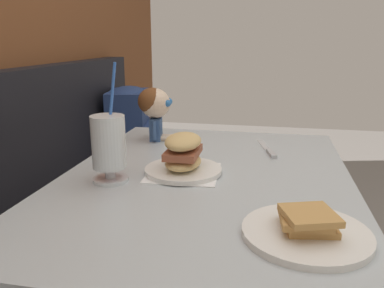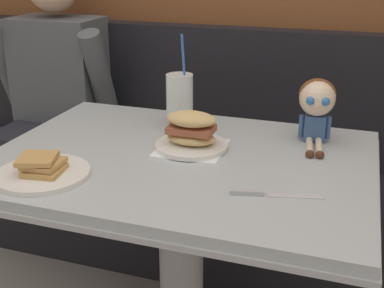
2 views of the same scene
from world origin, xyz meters
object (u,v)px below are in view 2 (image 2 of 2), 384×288
butter_knife (260,194)px  sandwich_plate (191,134)px  toast_plate (42,171)px  seated_doll (317,102)px  milkshake_glass (180,98)px  diner_patron (57,85)px

butter_knife → sandwich_plate: bearing=137.3°
toast_plate → seated_doll: size_ratio=1.11×
toast_plate → sandwich_plate: size_ratio=1.14×
butter_knife → seated_doll: bearing=78.8°
butter_knife → seated_doll: seated_doll is taller
milkshake_glass → seated_doll: milkshake_glass is taller
milkshake_glass → diner_patron: diner_patron is taller
toast_plate → diner_patron: diner_patron is taller
toast_plate → sandwich_plate: (0.31, 0.32, 0.03)m
diner_patron → butter_knife: bearing=-35.4°
toast_plate → butter_knife: bearing=7.5°
butter_knife → seated_doll: size_ratio=1.04×
sandwich_plate → butter_knife: sandwich_plate is taller
toast_plate → diner_patron: size_ratio=0.31×
seated_doll → diner_patron: bearing=163.9°
sandwich_plate → diner_patron: diner_patron is taller
seated_doll → diner_patron: (-1.14, 0.33, -0.13)m
seated_doll → toast_plate: bearing=-142.7°
butter_knife → toast_plate: bearing=-172.5°
toast_plate → seated_doll: (0.66, 0.50, 0.11)m
toast_plate → seated_doll: 0.83m
milkshake_glass → seated_doll: size_ratio=1.40×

